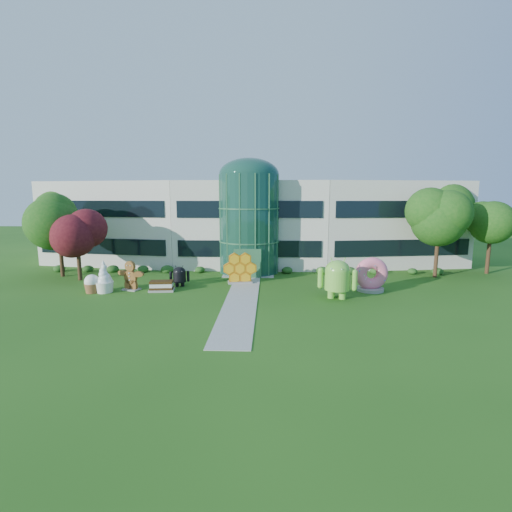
# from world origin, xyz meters

# --- Properties ---
(ground) EXTENTS (140.00, 140.00, 0.00)m
(ground) POSITION_xyz_m (0.00, 0.00, 0.00)
(ground) COLOR #215114
(ground) RESTS_ON ground
(building) EXTENTS (46.00, 15.00, 9.30)m
(building) POSITION_xyz_m (0.00, 18.00, 4.65)
(building) COLOR beige
(building) RESTS_ON ground
(atrium) EXTENTS (6.00, 6.00, 9.80)m
(atrium) POSITION_xyz_m (0.00, 12.00, 4.90)
(atrium) COLOR #194738
(atrium) RESTS_ON ground
(walkway) EXTENTS (2.40, 20.00, 0.04)m
(walkway) POSITION_xyz_m (0.00, 2.00, 0.02)
(walkway) COLOR #9E9E93
(walkway) RESTS_ON ground
(tree_red) EXTENTS (4.00, 4.00, 6.00)m
(tree_red) POSITION_xyz_m (-15.50, 7.50, 3.00)
(tree_red) COLOR #3F0C14
(tree_red) RESTS_ON ground
(trees_backdrop) EXTENTS (52.00, 8.00, 8.40)m
(trees_backdrop) POSITION_xyz_m (0.00, 13.00, 4.20)
(trees_backdrop) COLOR #184D13
(trees_backdrop) RESTS_ON ground
(android_green) EXTENTS (3.51, 2.81, 3.48)m
(android_green) POSITION_xyz_m (7.21, 2.03, 1.74)
(android_green) COLOR #71C23E
(android_green) RESTS_ON ground
(android_black) EXTENTS (1.99, 1.55, 2.01)m
(android_black) POSITION_xyz_m (-5.66, 5.42, 1.00)
(android_black) COLOR black
(android_black) RESTS_ON ground
(donut) EXTENTS (2.83, 1.52, 2.84)m
(donut) POSITION_xyz_m (10.38, 4.52, 1.42)
(donut) COLOR #FF6186
(donut) RESTS_ON ground
(gingerbread) EXTENTS (2.86, 1.76, 2.47)m
(gingerbread) POSITION_xyz_m (-9.38, 4.01, 1.24)
(gingerbread) COLOR brown
(gingerbread) RESTS_ON ground
(ice_cream_sandwich) EXTENTS (2.10, 1.21, 0.89)m
(ice_cream_sandwich) POSITION_xyz_m (-6.72, 3.66, 0.45)
(ice_cream_sandwich) COLOR black
(ice_cream_sandwich) RESTS_ON ground
(honeycomb) EXTENTS (3.30, 1.62, 2.48)m
(honeycomb) POSITION_xyz_m (-0.55, 6.82, 1.24)
(honeycomb) COLOR gold
(honeycomb) RESTS_ON ground
(froyo) EXTENTS (1.98, 1.98, 2.59)m
(froyo) POSITION_xyz_m (-11.22, 3.17, 1.30)
(froyo) COLOR white
(froyo) RESTS_ON ground
(cupcake) EXTENTS (1.66, 1.66, 1.50)m
(cupcake) POSITION_xyz_m (-12.17, 3.01, 0.75)
(cupcake) COLOR white
(cupcake) RESTS_ON ground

